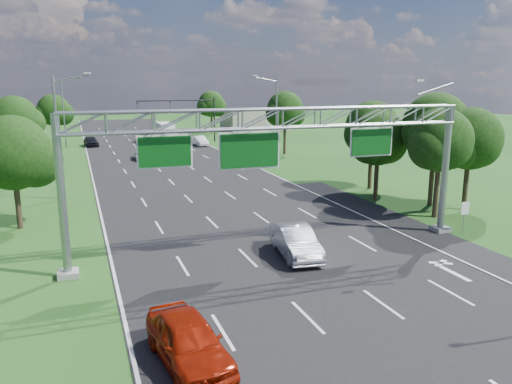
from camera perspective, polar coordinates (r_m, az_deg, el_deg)
name	(u,v)px	position (r m, az deg, el deg)	size (l,w,h in m)	color
ground	(200,189)	(45.10, -6.47, 0.35)	(220.00, 220.00, 0.00)	#1A4815
road	(200,189)	(45.10, -6.47, 0.35)	(18.00, 180.00, 0.02)	black
road_flare	(404,225)	(35.05, 16.55, -3.63)	(3.00, 30.00, 0.02)	black
sign_gantry	(281,130)	(27.16, 2.92, 7.14)	(23.50, 1.00, 9.56)	gray
regulatory_sign	(465,211)	(33.81, 22.75, -2.03)	(0.60, 0.08, 2.10)	gray
traffic_signal	(192,110)	(80.01, -7.28, 9.33)	(12.21, 0.24, 7.00)	black
streetlight_l_near	(60,131)	(43.10, -21.51, 6.51)	(2.97, 0.22, 10.16)	gray
streetlight_l_far	(65,109)	(78.02, -21.02, 8.84)	(2.97, 0.22, 10.16)	gray
streetlight_r_mid	(275,116)	(57.24, 2.15, 8.62)	(2.97, 0.22, 10.16)	gray
tree_cluster_right	(417,136)	(40.88, 17.94, 6.12)	(9.91, 14.60, 8.68)	#2D2116
tree_verge_la	(14,156)	(35.46, -25.89, 3.68)	(5.76, 4.80, 7.40)	#2D2116
tree_verge_lb	(16,121)	(58.38, -25.78, 7.32)	(5.76, 4.80, 8.06)	#2D2116
tree_verge_lc	(54,112)	(83.12, -22.07, 8.51)	(5.76, 4.80, 7.62)	#2D2116
tree_verge_rd	(285,111)	(66.48, 3.38, 9.19)	(5.76, 4.80, 8.28)	#2D2116
tree_verge_re	(212,105)	(94.23, -5.10, 9.86)	(5.76, 4.80, 7.84)	#2D2116
building_right	(255,120)	(101.16, -0.15, 8.27)	(12.00, 9.00, 4.00)	#A09686
red_coupe	(188,341)	(17.76, -7.73, -16.49)	(1.99, 4.94, 1.68)	#971906
silver_sedan	(295,242)	(27.62, 4.54, -5.67)	(1.75, 5.02, 1.65)	silver
car_queue_a	(143,154)	(63.61, -12.81, 4.25)	(1.84, 4.52, 1.31)	silver
car_queue_b	(145,139)	(81.03, -12.61, 5.97)	(2.20, 4.77, 1.32)	black
car_queue_c	(91,141)	(78.76, -18.34, 5.53)	(1.78, 4.43, 1.51)	black
car_queue_d	(200,141)	(76.02, -6.46, 5.83)	(1.55, 4.44, 1.46)	silver
box_truck	(166,133)	(82.77, -10.24, 6.71)	(2.34, 7.64, 2.89)	white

